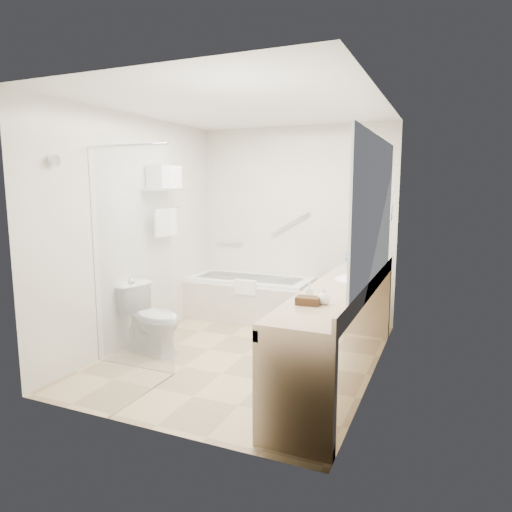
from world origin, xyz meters
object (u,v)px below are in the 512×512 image
at_px(amenity_basket, 308,301).
at_px(bathtub, 249,298).
at_px(toilet, 151,319).
at_px(water_bottle_left, 347,269).
at_px(vanity_counter, 341,309).

bearing_deg(amenity_basket, bathtub, 124.15).
relative_size(bathtub, toilet, 2.20).
height_order(toilet, amenity_basket, amenity_basket).
distance_m(bathtub, water_bottle_left, 1.91).
height_order(toilet, water_bottle_left, water_bottle_left).
height_order(bathtub, vanity_counter, vanity_counter).
relative_size(amenity_basket, water_bottle_left, 0.87).
distance_m(bathtub, vanity_counter, 2.09).
bearing_deg(vanity_counter, bathtub, 137.65).
xyz_separation_m(amenity_basket, water_bottle_left, (0.05, 1.11, 0.06)).
bearing_deg(vanity_counter, amenity_basket, -97.19).
xyz_separation_m(bathtub, toilet, (-0.45, -1.52, 0.08)).
bearing_deg(vanity_counter, toilet, -176.07).
xyz_separation_m(toilet, water_bottle_left, (1.94, 0.52, 0.59)).
xyz_separation_m(vanity_counter, amenity_basket, (-0.09, -0.72, 0.24)).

